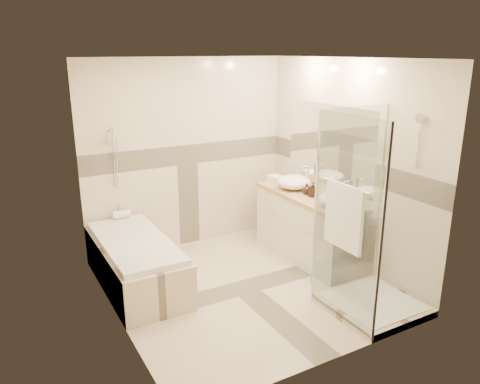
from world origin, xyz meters
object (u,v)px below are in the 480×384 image
vanity (308,226)px  vessel_sink_far (334,199)px  shower_enclosure (362,264)px  amenity_bottle_a (313,189)px  amenity_bottle_b (307,189)px  vessel_sink_near (294,182)px  bathtub (136,260)px

vanity → vessel_sink_far: 0.69m
shower_enclosure → amenity_bottle_a: (0.27, 1.19, 0.44)m
amenity_bottle_a → amenity_bottle_b: size_ratio=1.36×
shower_enclosure → amenity_bottle_b: 1.40m
shower_enclosure → amenity_bottle_b: (0.27, 1.31, 0.41)m
shower_enclosure → vessel_sink_far: bearing=71.0°
vessel_sink_near → vessel_sink_far: 0.80m
bathtub → vanity: size_ratio=1.05×
amenity_bottle_a → shower_enclosure: bearing=-102.9°
amenity_bottle_a → vanity: bearing=76.7°
shower_enclosure → amenity_bottle_b: shower_enclosure is taller
vessel_sink_near → amenity_bottle_a: 0.40m
vanity → vessel_sink_far: (-0.02, -0.48, 0.50)m
vessel_sink_near → vessel_sink_far: (0.00, -0.80, -0.02)m
bathtub → amenity_bottle_a: (2.13, -0.43, 0.64)m
amenity_bottle_a → vessel_sink_near: bearing=90.0°
shower_enclosure → vessel_sink_near: size_ratio=4.60×
vessel_sink_near → bathtub: bearing=179.2°
vessel_sink_far → amenity_bottle_b: vessel_sink_far is taller
vessel_sink_far → vanity: bearing=87.6°
bathtub → vanity: bearing=-9.2°
vanity → amenity_bottle_b: 0.49m
vessel_sink_near → amenity_bottle_b: bearing=-90.0°
bathtub → shower_enclosure: shower_enclosure is taller
vessel_sink_far → amenity_bottle_b: 0.52m
vanity → amenity_bottle_b: (-0.02, 0.04, 0.49)m
amenity_bottle_a → amenity_bottle_b: bearing=90.0°
vessel_sink_near → amenity_bottle_b: 0.28m
vanity → amenity_bottle_a: 0.52m
vanity → vessel_sink_far: vessel_sink_far is taller
vanity → amenity_bottle_a: bearing=-103.3°
bathtub → shower_enclosure: (1.86, -1.62, 0.20)m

